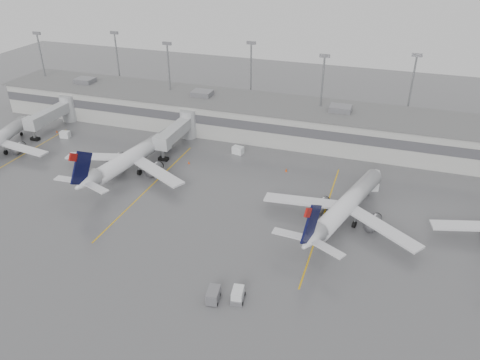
% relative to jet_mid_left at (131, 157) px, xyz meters
% --- Properties ---
extents(ground, '(260.00, 260.00, 0.00)m').
position_rel_jet_mid_left_xyz_m(ground, '(24.28, -28.96, -3.39)').
color(ground, '#535356').
rests_on(ground, ground).
extents(terminal, '(152.00, 17.00, 9.45)m').
position_rel_jet_mid_left_xyz_m(terminal, '(24.27, 29.02, 0.78)').
color(terminal, '#ABAAA5').
rests_on(terminal, ground).
extents(light_masts, '(142.40, 8.00, 20.60)m').
position_rel_jet_mid_left_xyz_m(light_masts, '(24.28, 34.79, 8.64)').
color(light_masts, gray).
rests_on(light_masts, ground).
extents(jet_bridge_left, '(4.00, 17.20, 7.00)m').
position_rel_jet_mid_left_xyz_m(jet_bridge_left, '(-31.22, 16.76, 0.48)').
color(jet_bridge_left, '#A2A4A7').
rests_on(jet_bridge_left, ground).
extents(jet_bridge_right, '(4.00, 17.20, 7.00)m').
position_rel_jet_mid_left_xyz_m(jet_bridge_right, '(3.78, 16.76, 0.48)').
color(jet_bridge_right, '#A2A4A7').
rests_on(jet_bridge_right, ground).
extents(stand_markings, '(105.25, 40.00, 0.01)m').
position_rel_jet_mid_left_xyz_m(stand_markings, '(24.28, -4.96, -3.38)').
color(stand_markings, '#DCA20C').
rests_on(stand_markings, ground).
extents(jet_mid_left, '(29.73, 33.56, 10.90)m').
position_rel_jet_mid_left_xyz_m(jet_mid_left, '(0.00, 0.00, 0.00)').
color(jet_mid_left, silver).
rests_on(jet_mid_left, ground).
extents(jet_mid_right, '(28.09, 31.96, 10.62)m').
position_rel_jet_mid_left_xyz_m(jet_mid_right, '(45.47, -5.07, -0.09)').
color(jet_mid_right, silver).
rests_on(jet_mid_right, ground).
extents(baggage_tug, '(2.19, 3.04, 1.82)m').
position_rel_jet_mid_left_xyz_m(baggage_tug, '(34.07, -29.77, -2.68)').
color(baggage_tug, silver).
rests_on(baggage_tug, ground).
extents(baggage_cart, '(2.00, 3.03, 1.81)m').
position_rel_jet_mid_left_xyz_m(baggage_cart, '(30.87, -30.97, -2.44)').
color(baggage_cart, slate).
rests_on(baggage_cart, ground).
extents(gse_uld_a, '(2.47, 1.83, 1.61)m').
position_rel_jet_mid_left_xyz_m(gse_uld_a, '(-25.20, 10.74, -2.58)').
color(gse_uld_a, silver).
rests_on(gse_uld_a, ground).
extents(gse_uld_b, '(2.72, 2.08, 1.74)m').
position_rel_jet_mid_left_xyz_m(gse_uld_b, '(18.50, 15.71, -2.52)').
color(gse_uld_b, silver).
rests_on(gse_uld_b, ground).
extents(gse_uld_c, '(2.76, 2.29, 1.67)m').
position_rel_jet_mid_left_xyz_m(gse_uld_c, '(49.23, 8.29, -2.55)').
color(gse_uld_c, silver).
rests_on(gse_uld_c, ground).
extents(gse_loader, '(2.24, 3.16, 1.82)m').
position_rel_jet_mid_left_xyz_m(gse_loader, '(1.39, 12.69, -2.48)').
color(gse_loader, slate).
rests_on(gse_loader, ground).
extents(cone_a, '(0.41, 0.41, 0.65)m').
position_rel_jet_mid_left_xyz_m(cone_a, '(-29.31, 12.75, -3.06)').
color(cone_a, '#E74404').
rests_on(cone_a, ground).
extents(cone_b, '(0.41, 0.41, 0.66)m').
position_rel_jet_mid_left_xyz_m(cone_b, '(9.88, 7.29, -3.06)').
color(cone_b, '#E74404').
rests_on(cone_b, ground).
extents(cone_c, '(0.46, 0.46, 0.73)m').
position_rel_jet_mid_left_xyz_m(cone_c, '(31.19, 10.59, -3.02)').
color(cone_c, '#E74404').
rests_on(cone_c, ground).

